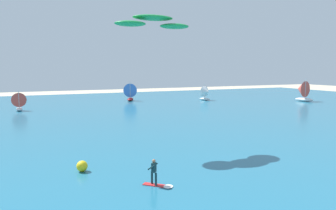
% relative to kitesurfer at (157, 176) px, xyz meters
% --- Properties ---
extents(ocean, '(160.00, 90.00, 0.10)m').
position_rel_kitesurfer_xyz_m(ocean, '(2.55, 31.29, -0.65)').
color(ocean, '#236B89').
rests_on(ocean, ground).
extents(kitesurfer, '(1.80, 1.77, 1.67)m').
position_rel_kitesurfer_xyz_m(kitesurfer, '(0.00, 0.00, 0.00)').
color(kitesurfer, red).
rests_on(kitesurfer, ocean).
extents(kite, '(7.01, 2.33, 1.06)m').
position_rel_kitesurfer_xyz_m(kite, '(3.52, 9.22, 10.72)').
color(kite, '#198C3F').
extents(sailboat_near_shore, '(3.44, 3.86, 4.31)m').
position_rel_kitesurfer_xyz_m(sailboat_near_shore, '(15.20, 51.78, 1.37)').
color(sailboat_near_shore, maroon).
rests_on(sailboat_near_shore, ocean).
extents(sailboat_outermost, '(3.81, 4.40, 4.99)m').
position_rel_kitesurfer_xyz_m(sailboat_outermost, '(49.21, 34.76, 1.68)').
color(sailboat_outermost, white).
rests_on(sailboat_outermost, ocean).
extents(sailboat_far_left, '(2.87, 3.26, 3.67)m').
position_rel_kitesurfer_xyz_m(sailboat_far_left, '(30.84, 44.98, 1.08)').
color(sailboat_far_left, silver).
rests_on(sailboat_far_left, ocean).
extents(sailboat_far_right, '(2.48, 2.94, 3.46)m').
position_rel_kitesurfer_xyz_m(sailboat_far_right, '(-7.68, 43.39, 0.98)').
color(sailboat_far_right, white).
rests_on(sailboat_far_right, ocean).
extents(marker_buoy, '(0.79, 0.79, 0.79)m').
position_rel_kitesurfer_xyz_m(marker_buoy, '(-3.74, 4.76, -0.21)').
color(marker_buoy, yellow).
rests_on(marker_buoy, ocean).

